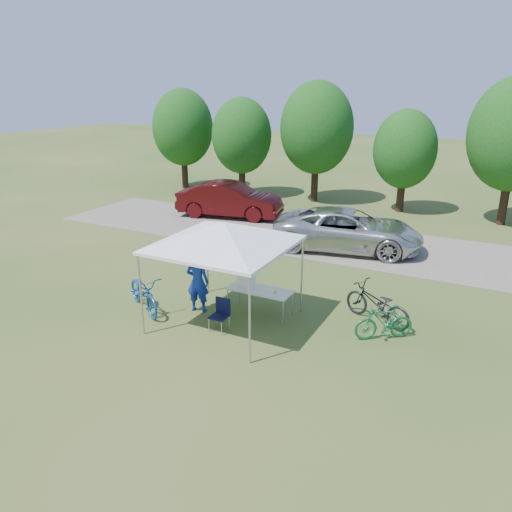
{
  "coord_description": "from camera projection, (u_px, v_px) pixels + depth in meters",
  "views": [
    {
      "loc": [
        6.09,
        -10.14,
        5.97
      ],
      "look_at": [
        -0.14,
        2.0,
        1.2
      ],
      "focal_mm": 35.0,
      "sensor_mm": 36.0,
      "label": 1
    }
  ],
  "objects": [
    {
      "name": "ground",
      "position": [
        226.0,
        322.0,
        13.11
      ],
      "size": [
        100.0,
        100.0,
        0.0
      ],
      "primitive_type": "plane",
      "color": "#2D5119",
      "rests_on": "ground"
    },
    {
      "name": "folding_chair",
      "position": [
        221.0,
        312.0,
        12.58
      ],
      "size": [
        0.43,
        0.44,
        0.83
      ],
      "rotation": [
        0.0,
        0.0,
        -0.01
      ],
      "color": "black",
      "rests_on": "ground"
    },
    {
      "name": "bike_dark",
      "position": [
        377.0,
        304.0,
        12.95
      ],
      "size": [
        2.08,
        1.35,
        1.03
      ],
      "primitive_type": "imported",
      "rotation": [
        0.0,
        0.0,
        -1.94
      ],
      "color": "black",
      "rests_on": "ground"
    },
    {
      "name": "ice_cream_cup",
      "position": [
        275.0,
        292.0,
        13.1
      ],
      "size": [
        0.07,
        0.07,
        0.06
      ],
      "primitive_type": "cylinder",
      "color": "gold",
      "rests_on": "folding_table"
    },
    {
      "name": "minivan",
      "position": [
        348.0,
        230.0,
        18.55
      ],
      "size": [
        5.81,
        3.48,
        1.51
      ],
      "primitive_type": "imported",
      "rotation": [
        0.0,
        0.0,
        1.76
      ],
      "color": "silver",
      "rests_on": "gravel_strip"
    },
    {
      "name": "sedan",
      "position": [
        230.0,
        200.0,
        23.06
      ],
      "size": [
        5.07,
        2.6,
        1.59
      ],
      "primitive_type": "imported",
      "rotation": [
        0.0,
        0.0,
        1.77
      ],
      "color": "#430B0D",
      "rests_on": "gravel_strip"
    },
    {
      "name": "folding_table",
      "position": [
        260.0,
        291.0,
        13.37
      ],
      "size": [
        1.74,
        0.73,
        0.72
      ],
      "color": "white",
      "rests_on": "ground"
    },
    {
      "name": "gravel_strip",
      "position": [
        328.0,
        240.0,
        19.83
      ],
      "size": [
        24.0,
        5.0,
        0.02
      ],
      "primitive_type": "cube",
      "color": "gray",
      "rests_on": "ground"
    },
    {
      "name": "cooler",
      "position": [
        246.0,
        281.0,
        13.48
      ],
      "size": [
        0.43,
        0.29,
        0.31
      ],
      "color": "white",
      "rests_on": "folding_table"
    },
    {
      "name": "cyclist",
      "position": [
        198.0,
        282.0,
        13.49
      ],
      "size": [
        0.7,
        0.54,
        1.72
      ],
      "primitive_type": "imported",
      "rotation": [
        0.0,
        0.0,
        3.36
      ],
      "color": "#122D98",
      "rests_on": "ground"
    },
    {
      "name": "bike_blue",
      "position": [
        144.0,
        292.0,
        13.65
      ],
      "size": [
        2.07,
        1.64,
        1.05
      ],
      "primitive_type": "imported",
      "rotation": [
        0.0,
        0.0,
        1.02
      ],
      "color": "#114E9B",
      "rests_on": "ground"
    },
    {
      "name": "bike_green",
      "position": [
        384.0,
        322.0,
        12.13
      ],
      "size": [
        1.44,
        1.19,
        0.88
      ],
      "primitive_type": "imported",
      "rotation": [
        0.0,
        0.0,
        -0.96
      ],
      "color": "#186F3C",
      "rests_on": "ground"
    },
    {
      "name": "treeline",
      "position": [
        368.0,
        136.0,
        23.87
      ],
      "size": [
        24.89,
        4.28,
        6.3
      ],
      "color": "#382314",
      "rests_on": "ground"
    },
    {
      "name": "canopy",
      "position": [
        224.0,
        225.0,
        12.24
      ],
      "size": [
        4.53,
        4.53,
        3.0
      ],
      "color": "#A5A5AA",
      "rests_on": "ground"
    }
  ]
}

